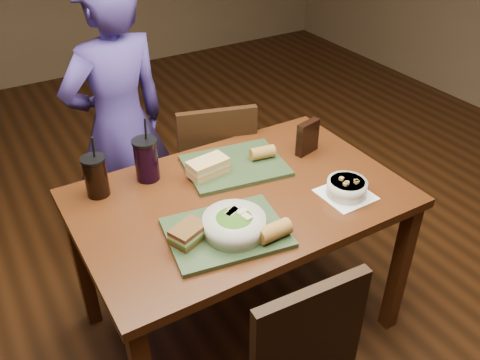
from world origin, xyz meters
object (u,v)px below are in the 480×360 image
object	(u,v)px
baguette_far	(262,153)
baguette_near	(274,231)
cup_cola	(96,176)
diner	(120,127)
chair_far	(210,172)
cup_berry	(146,159)
sandwich_near	(189,234)
salad_bowl	(234,224)
sandwich_far	(208,167)
tray_far	(235,166)
chip_bag	(308,137)
tray_near	(226,232)
soup_bowl	(347,188)
dining_table	(240,212)

from	to	relation	value
baguette_far	baguette_near	bearing A→B (deg)	-118.56
cup_cola	diner	bearing A→B (deg)	62.39
chair_far	baguette_near	xyz separation A→B (m)	(-0.20, -0.87, 0.30)
cup_berry	sandwich_near	bearing A→B (deg)	-94.59
chair_far	salad_bowl	size ratio (longest dim) A/B	3.97
salad_bowl	cup_cola	xyz separation A→B (m)	(-0.34, 0.50, 0.03)
sandwich_far	cup_cola	distance (m)	0.45
diner	tray_far	size ratio (longest dim) A/B	3.57
chair_far	diner	size ratio (longest dim) A/B	0.59
chip_bag	chair_far	bearing A→B (deg)	109.41
tray_near	cup_cola	world-z (taller)	cup_cola
soup_bowl	baguette_far	size ratio (longest dim) A/B	1.81
baguette_near	cup_berry	size ratio (longest dim) A/B	0.43
tray_far	chip_bag	xyz separation A→B (m)	(0.35, -0.06, 0.07)
tray_far	baguette_far	bearing A→B (deg)	-8.48
sandwich_far	sandwich_near	bearing A→B (deg)	-126.88
soup_bowl	baguette_far	xyz separation A→B (m)	(-0.15, 0.39, 0.01)
chair_far	cup_cola	world-z (taller)	cup_cola
tray_far	cup_berry	distance (m)	0.38
chair_far	sandwich_far	size ratio (longest dim) A/B	5.05
baguette_near	baguette_far	world-z (taller)	baguette_near
tray_near	baguette_near	size ratio (longest dim) A/B	3.46
dining_table	chip_bag	size ratio (longest dim) A/B	8.43
soup_bowl	baguette_far	distance (m)	0.42
tray_far	cup_berry	world-z (taller)	cup_berry
dining_table	tray_near	world-z (taller)	tray_near
baguette_far	dining_table	bearing A→B (deg)	-142.07
baguette_near	chair_far	bearing A→B (deg)	77.25
dining_table	baguette_far	size ratio (longest dim) A/B	11.92
cup_berry	baguette_far	bearing A→B (deg)	-15.21
chip_bag	diner	bearing A→B (deg)	120.21
chair_far	soup_bowl	size ratio (longest dim) A/B	4.51
tray_far	salad_bowl	distance (m)	0.46
soup_bowl	cup_berry	size ratio (longest dim) A/B	0.70
diner	baguette_near	world-z (taller)	diner
sandwich_near	sandwich_far	xyz separation A→B (m)	(0.26, 0.34, 0.00)
tray_far	sandwich_far	distance (m)	0.14
soup_bowl	chip_bag	size ratio (longest dim) A/B	1.28
cup_berry	chair_far	bearing A→B (deg)	31.67
diner	tray_far	xyz separation A→B (m)	(0.30, -0.62, 0.01)
baguette_near	cup_cola	distance (m)	0.75
diner	cup_berry	bearing A→B (deg)	74.06
dining_table	cup_berry	distance (m)	0.44
dining_table	baguette_near	xyz separation A→B (m)	(-0.04, -0.31, 0.14)
sandwich_near	cup_cola	distance (m)	0.49
chip_bag	sandwich_near	bearing A→B (deg)	-171.66
dining_table	baguette_far	world-z (taller)	baguette_far
dining_table	tray_near	xyz separation A→B (m)	(-0.17, -0.19, 0.10)
baguette_near	cup_berry	xyz separation A→B (m)	(-0.23, 0.61, 0.04)
sandwich_near	sandwich_far	bearing A→B (deg)	53.12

